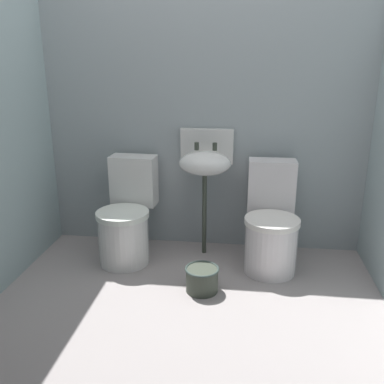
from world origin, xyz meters
name	(u,v)px	position (x,y,z in m)	size (l,w,h in m)	color
ground_plane	(187,314)	(0.00, 0.00, -0.04)	(2.95, 2.42, 0.08)	gray
wall_back	(205,118)	(0.00, 1.06, 1.06)	(2.95, 0.10, 2.13)	#949EA1
toilet_left	(127,220)	(-0.56, 0.66, 0.32)	(0.42, 0.61, 0.78)	white
toilet_right	(271,226)	(0.54, 0.66, 0.32)	(0.40, 0.59, 0.78)	white
sink	(205,162)	(0.03, 0.85, 0.75)	(0.42, 0.34, 0.99)	#383E34
bucket	(202,279)	(0.07, 0.23, 0.09)	(0.23, 0.23, 0.17)	#383E34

